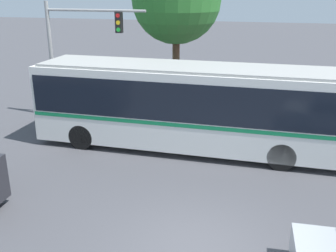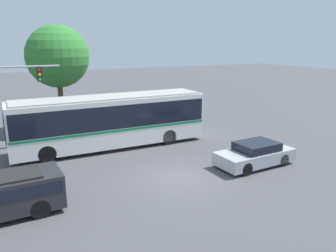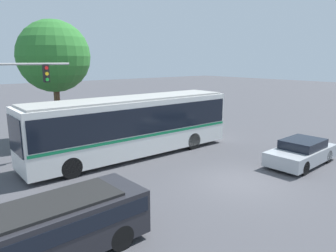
{
  "view_description": "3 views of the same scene",
  "coord_description": "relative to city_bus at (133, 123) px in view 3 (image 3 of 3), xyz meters",
  "views": [
    {
      "loc": [
        1.39,
        -8.01,
        6.04
      ],
      "look_at": [
        -1.78,
        4.23,
        1.6
      ],
      "focal_mm": 42.07,
      "sensor_mm": 36.0,
      "label": 1
    },
    {
      "loc": [
        -7.53,
        -13.41,
        6.52
      ],
      "look_at": [
        0.88,
        2.96,
        1.88
      ],
      "focal_mm": 35.3,
      "sensor_mm": 36.0,
      "label": 2
    },
    {
      "loc": [
        -10.64,
        -8.04,
        5.3
      ],
      "look_at": [
        0.56,
        5.69,
        1.54
      ],
      "focal_mm": 33.23,
      "sensor_mm": 36.0,
      "label": 3
    }
  ],
  "objects": [
    {
      "name": "sedan_foreground",
      "position": [
        5.9,
        -6.77,
        -1.25
      ],
      "size": [
        4.45,
        2.07,
        1.31
      ],
      "rotation": [
        0.0,
        0.0,
        3.19
      ],
      "color": "#9EA3A8",
      "rests_on": "ground"
    },
    {
      "name": "street_tree_left",
      "position": [
        -1.99,
        6.04,
        3.65
      ],
      "size": [
        4.58,
        4.58,
        7.85
      ],
      "color": "brown",
      "rests_on": "ground"
    },
    {
      "name": "ground_plane",
      "position": [
        1.45,
        -6.32,
        -1.88
      ],
      "size": [
        140.0,
        140.0,
        0.0
      ],
      "primitive_type": "plane",
      "color": "#444449"
    },
    {
      "name": "flowering_hedge",
      "position": [
        2.74,
        3.8,
        -1.11
      ],
      "size": [
        7.58,
        1.33,
        1.57
      ],
      "color": "#286028",
      "rests_on": "ground"
    },
    {
      "name": "city_bus",
      "position": [
        0.0,
        0.0,
        0.0
      ],
      "size": [
        12.17,
        2.66,
        3.31
      ],
      "rotation": [
        0.0,
        0.0,
        3.14
      ],
      "color": "silver",
      "rests_on": "ground"
    },
    {
      "name": "traffic_light_pole",
      "position": [
        -6.02,
        2.43,
        1.76
      ],
      "size": [
        4.85,
        0.24,
        5.5
      ],
      "color": "gray",
      "rests_on": "ground"
    },
    {
      "name": "suv_left_lane",
      "position": [
        -6.7,
        -6.52,
        -0.92
      ],
      "size": [
        4.98,
        2.16,
        1.63
      ],
      "rotation": [
        0.0,
        0.0,
        3.18
      ],
      "color": "#232328",
      "rests_on": "ground"
    }
  ]
}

